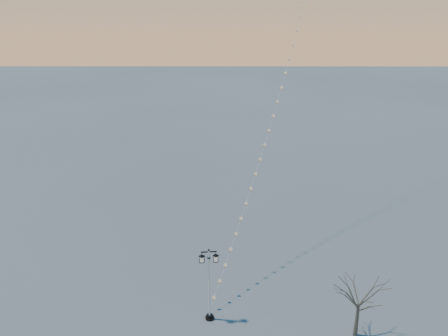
{
  "coord_description": "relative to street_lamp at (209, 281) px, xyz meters",
  "views": [
    {
      "loc": [
        -0.01,
        -24.09,
        20.24
      ],
      "look_at": [
        -0.11,
        5.84,
        9.56
      ],
      "focal_mm": 35.38,
      "sensor_mm": 36.0,
      "label": 1
    }
  ],
  "objects": [
    {
      "name": "bare_tree",
      "position": [
        9.68,
        -1.62,
        0.12
      ],
      "size": [
        2.76,
        2.76,
        4.57
      ],
      "rotation": [
        0.0,
        0.0,
        -0.18
      ],
      "color": "#4A3F32",
      "rests_on": "ground"
    },
    {
      "name": "kite_train",
      "position": [
        6.95,
        15.03,
        16.64
      ],
      "size": [
        14.76,
        30.26,
        39.62
      ],
      "rotation": [
        0.0,
        0.0,
        0.04
      ],
      "color": "black",
      "rests_on": "ground"
    },
    {
      "name": "street_lamp",
      "position": [
        0.0,
        0.0,
        0.0
      ],
      "size": [
        1.4,
        0.61,
        5.52
      ],
      "rotation": [
        0.0,
        0.0,
        0.09
      ],
      "color": "black",
      "rests_on": "ground"
    },
    {
      "name": "ground",
      "position": [
        1.09,
        -1.33,
        -3.05
      ],
      "size": [
        300.0,
        300.0,
        0.0
      ],
      "primitive_type": "plane",
      "color": "#595959",
      "rests_on": "ground"
    }
  ]
}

